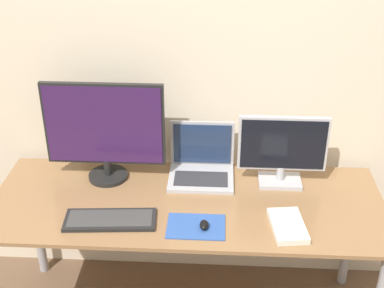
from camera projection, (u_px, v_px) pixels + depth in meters
The scene contains 9 objects.
wall_back at pixel (192, 55), 2.51m from camera, with size 7.00×0.05×2.50m.
desk at pixel (187, 217), 2.46m from camera, with size 1.78×0.68×0.70m.
monitor_left at pixel (104, 130), 2.47m from camera, with size 0.56×0.19×0.49m.
monitor_right at pixel (282, 150), 2.47m from camera, with size 0.41×0.14×0.35m.
laptop at pixel (202, 164), 2.59m from camera, with size 0.31×0.25×0.25m.
keyboard at pixel (110, 220), 2.28m from camera, with size 0.40×0.18×0.02m.
mousepad at pixel (196, 226), 2.25m from camera, with size 0.25×0.18×0.00m.
mouse at pixel (204, 225), 2.23m from camera, with size 0.04×0.06×0.03m.
book at pixel (288, 226), 2.24m from camera, with size 0.16×0.24×0.03m.
Camera 1 is at (0.14, -1.66, 2.09)m, focal length 50.00 mm.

